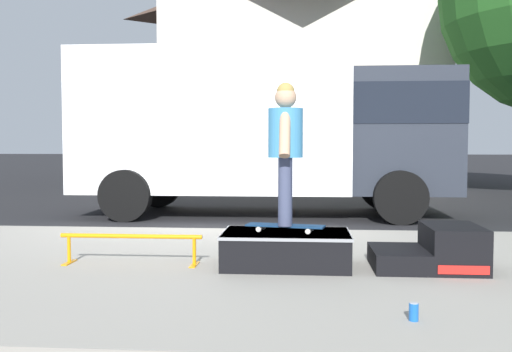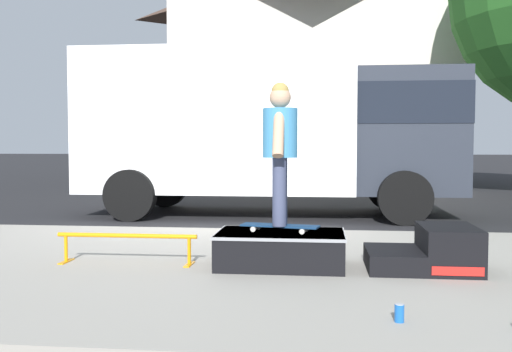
% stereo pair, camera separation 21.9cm
% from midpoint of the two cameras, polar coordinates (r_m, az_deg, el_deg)
% --- Properties ---
extents(ground_plane, '(140.00, 140.00, 0.00)m').
position_cam_midpoint_polar(ground_plane, '(9.03, -5.20, -5.40)').
color(ground_plane, black).
extents(sidewalk_slab, '(50.00, 5.00, 0.12)m').
position_cam_midpoint_polar(sidewalk_slab, '(6.13, -10.09, -8.93)').
color(sidewalk_slab, gray).
rests_on(sidewalk_slab, ground).
extents(skate_box, '(1.26, 0.82, 0.34)m').
position_cam_midpoint_polar(skate_box, '(5.84, 1.89, -7.03)').
color(skate_box, black).
rests_on(skate_box, sidewalk_slab).
extents(kicker_ramp, '(1.04, 0.80, 0.43)m').
position_cam_midpoint_polar(kicker_ramp, '(5.95, 16.16, -7.05)').
color(kicker_ramp, black).
rests_on(kicker_ramp, sidewalk_slab).
extents(grind_rail, '(1.46, 0.28, 0.31)m').
position_cam_midpoint_polar(grind_rail, '(6.09, -13.15, -6.27)').
color(grind_rail, orange).
rests_on(grind_rail, sidewalk_slab).
extents(skateboard, '(0.80, 0.35, 0.07)m').
position_cam_midpoint_polar(skateboard, '(5.83, 1.80, -4.91)').
color(skateboard, navy).
rests_on(skateboard, skate_box).
extents(skater_kid, '(0.34, 0.73, 1.41)m').
position_cam_midpoint_polar(skater_kid, '(5.77, 1.81, 3.39)').
color(skater_kid, '#3F4766').
rests_on(skater_kid, skateboard).
extents(soda_can, '(0.07, 0.07, 0.13)m').
position_cam_midpoint_polar(soda_can, '(4.23, 13.71, -12.78)').
color(soda_can, '#1959B2').
rests_on(soda_can, sidewalk_slab).
extents(box_truck, '(6.91, 2.63, 3.05)m').
position_cam_midpoint_polar(box_truck, '(11.03, 0.42, 5.02)').
color(box_truck, white).
rests_on(box_truck, ground).
extents(house_behind, '(9.54, 8.23, 8.40)m').
position_cam_midpoint_polar(house_behind, '(21.67, 4.36, 10.81)').
color(house_behind, beige).
rests_on(house_behind, ground).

